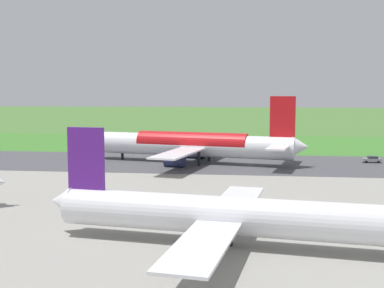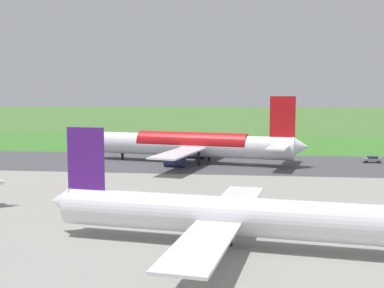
# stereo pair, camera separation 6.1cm
# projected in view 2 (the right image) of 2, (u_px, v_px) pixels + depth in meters

# --- Properties ---
(ground_plane) EXTENTS (800.00, 800.00, 0.00)m
(ground_plane) POSITION_uv_depth(u_px,v_px,m) (248.00, 164.00, 116.34)
(ground_plane) COLOR #477233
(runway_asphalt) EXTENTS (600.00, 32.68, 0.06)m
(runway_asphalt) POSITION_uv_depth(u_px,v_px,m) (248.00, 164.00, 116.33)
(runway_asphalt) COLOR #47474C
(runway_asphalt) RESTS_ON ground
(apron_concrete) EXTENTS (440.00, 110.00, 0.05)m
(apron_concrete) POSITION_uv_depth(u_px,v_px,m) (243.00, 232.00, 60.14)
(apron_concrete) COLOR gray
(apron_concrete) RESTS_ON ground
(grass_verge_foreground) EXTENTS (600.00, 80.00, 0.04)m
(grass_verge_foreground) POSITION_uv_depth(u_px,v_px,m) (249.00, 148.00, 149.30)
(grass_verge_foreground) COLOR #3C782B
(grass_verge_foreground) RESTS_ON ground
(airliner_main) EXTENTS (53.77, 44.30, 15.88)m
(airliner_main) POSITION_uv_depth(u_px,v_px,m) (194.00, 145.00, 117.32)
(airliner_main) COLOR white
(airliner_main) RESTS_ON ground
(airliner_parked_mid) EXTENTS (43.79, 35.95, 12.79)m
(airliner_parked_mid) POSITION_uv_depth(u_px,v_px,m) (227.00, 215.00, 54.51)
(airliner_parked_mid) COLOR white
(airliner_parked_mid) RESTS_ON ground
(service_car_followme) EXTENTS (4.21, 1.94, 1.62)m
(service_car_followme) POSITION_uv_depth(u_px,v_px,m) (372.00, 159.00, 117.84)
(service_car_followme) COLOR gray
(service_car_followme) RESTS_ON ground
(no_stopping_sign) EXTENTS (0.60, 0.10, 2.87)m
(no_stopping_sign) POSITION_uv_depth(u_px,v_px,m) (225.00, 142.00, 149.77)
(no_stopping_sign) COLOR slate
(no_stopping_sign) RESTS_ON ground
(traffic_cone_orange) EXTENTS (0.40, 0.40, 0.55)m
(traffic_cone_orange) POSITION_uv_depth(u_px,v_px,m) (200.00, 146.00, 150.26)
(traffic_cone_orange) COLOR orange
(traffic_cone_orange) RESTS_ON ground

